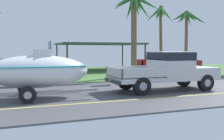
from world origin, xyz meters
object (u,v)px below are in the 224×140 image
boat_on_trailer (37,71)px  palm_tree_far_left (187,23)px  parked_pickup_background (170,61)px  parked_sedan_far (50,68)px  pickup_truck_towing (169,69)px  palm_tree_far_right (134,13)px  palm_tree_near_right (161,19)px  carport_awning (99,44)px

boat_on_trailer → palm_tree_far_left: bearing=34.7°
parked_pickup_background → parked_sedan_far: bearing=175.1°
pickup_truck_towing → parked_sedan_far: bearing=117.5°
palm_tree_far_left → palm_tree_far_right: bearing=-152.8°
pickup_truck_towing → parked_pickup_background: (5.33, 8.08, -0.04)m
palm_tree_far_left → palm_tree_far_right: palm_tree_far_right is taller
palm_tree_near_right → palm_tree_far_left: (1.54, -2.30, -0.54)m
pickup_truck_towing → palm_tree_far_left: size_ratio=0.95×
boat_on_trailer → parked_sedan_far: boat_on_trailer is taller
parked_pickup_background → parked_sedan_far: 10.02m
palm_tree_near_right → parked_pickup_background: bearing=-111.4°
parked_pickup_background → pickup_truck_towing: bearing=-123.4°
carport_awning → pickup_truck_towing: bearing=-92.5°
palm_tree_near_right → parked_sedan_far: bearing=-162.1°
parked_sedan_far → palm_tree_far_right: (5.80, -2.37, 4.00)m
boat_on_trailer → parked_sedan_far: size_ratio=1.30×
parked_sedan_far → palm_tree_near_right: 13.19m
boat_on_trailer → palm_tree_far_right: (7.51, 6.56, 3.55)m
boat_on_trailer → palm_tree_near_right: palm_tree_near_right is taller
pickup_truck_towing → boat_on_trailer: 6.36m
carport_awning → palm_tree_far_right: size_ratio=1.23×
palm_tree_near_right → palm_tree_far_right: 8.63m
palm_tree_far_right → parked_pickup_background: bearing=20.0°
palm_tree_far_right → pickup_truck_towing: bearing=-99.9°
parked_pickup_background → carport_awning: (-4.76, 5.13, 1.52)m
boat_on_trailer → carport_awning: (6.94, 13.21, 1.43)m
parked_pickup_background → palm_tree_far_left: bearing=34.9°
parked_sedan_far → palm_tree_near_right: bearing=17.9°
carport_awning → palm_tree_far_right: (0.58, -6.66, 2.13)m
boat_on_trailer → palm_tree_far_left: palm_tree_far_left is taller
parked_pickup_background → palm_tree_far_right: palm_tree_far_right is taller
palm_tree_near_right → palm_tree_far_right: bearing=-134.2°
palm_tree_far_left → parked_sedan_far: bearing=-173.6°
carport_awning → palm_tree_far_left: size_ratio=1.33×
palm_tree_far_right → carport_awning: bearing=94.9°
palm_tree_near_right → pickup_truck_towing: bearing=-119.3°
parked_pickup_background → palm_tree_near_right: size_ratio=0.90×
palm_tree_near_right → palm_tree_far_right: size_ratio=1.05×
parked_sedan_far → palm_tree_near_right: size_ratio=0.65×
carport_awning → palm_tree_far_right: bearing=-85.1°
parked_sedan_far → parked_pickup_background: bearing=-4.9°
palm_tree_far_left → palm_tree_far_right: (-7.55, -3.87, 0.05)m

